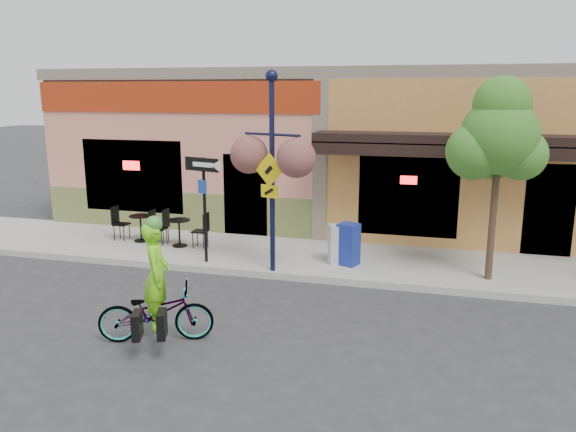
% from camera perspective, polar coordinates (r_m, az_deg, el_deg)
% --- Properties ---
extents(ground, '(90.00, 90.00, 0.00)m').
position_cam_1_polar(ground, '(11.22, 4.57, -7.84)').
color(ground, '#2D2D30').
rests_on(ground, ground).
extents(sidewalk, '(24.00, 3.00, 0.15)m').
position_cam_1_polar(sidewalk, '(13.07, 6.19, -4.55)').
color(sidewalk, '#9E9B93').
rests_on(sidewalk, ground).
extents(curb, '(24.00, 0.12, 0.15)m').
position_cam_1_polar(curb, '(11.71, 5.08, -6.58)').
color(curb, '#A8A59E').
rests_on(curb, ground).
extents(building, '(18.20, 8.20, 4.50)m').
position_cam_1_polar(building, '(18.03, 9.12, 7.17)').
color(building, tan).
rests_on(building, ground).
extents(bicycle, '(1.92, 1.22, 0.95)m').
position_cam_1_polar(bicycle, '(9.27, -13.27, -9.52)').
color(bicycle, maroon).
rests_on(bicycle, ground).
extents(cyclist_rider, '(0.59, 0.72, 1.69)m').
position_cam_1_polar(cyclist_rider, '(9.12, -13.11, -7.40)').
color(cyclist_rider, '#72E217').
rests_on(cyclist_rider, ground).
extents(lamp_post, '(1.43, 0.91, 4.19)m').
position_cam_1_polar(lamp_post, '(11.61, -1.62, 4.33)').
color(lamp_post, '#111535').
rests_on(lamp_post, sidewalk).
extents(one_way_sign, '(0.92, 0.44, 2.35)m').
position_cam_1_polar(one_way_sign, '(12.53, -8.45, 0.56)').
color(one_way_sign, black).
rests_on(one_way_sign, sidewalk).
extents(cafe_set_left, '(1.48, 0.75, 0.88)m').
position_cam_1_polar(cafe_set_left, '(14.74, -14.74, -0.83)').
color(cafe_set_left, black).
rests_on(cafe_set_left, sidewalk).
extents(cafe_set_right, '(1.48, 0.76, 0.88)m').
position_cam_1_polar(cafe_set_right, '(14.06, -11.00, -1.29)').
color(cafe_set_right, black).
rests_on(cafe_set_right, sidewalk).
extents(newspaper_box_blue, '(0.53, 0.50, 0.93)m').
position_cam_1_polar(newspaper_box_blue, '(12.42, 6.15, -2.87)').
color(newspaper_box_blue, navy).
rests_on(newspaper_box_blue, sidewalk).
extents(newspaper_box_grey, '(0.52, 0.49, 0.87)m').
position_cam_1_polar(newspaper_box_grey, '(12.52, 5.12, -2.86)').
color(newspaper_box_grey, '#B1B1B1').
rests_on(newspaper_box_grey, sidewalk).
extents(street_tree, '(2.13, 2.13, 4.11)m').
position_cam_1_polar(street_tree, '(11.81, 20.37, 3.49)').
color(street_tree, '#3D7A26').
rests_on(street_tree, sidewalk).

